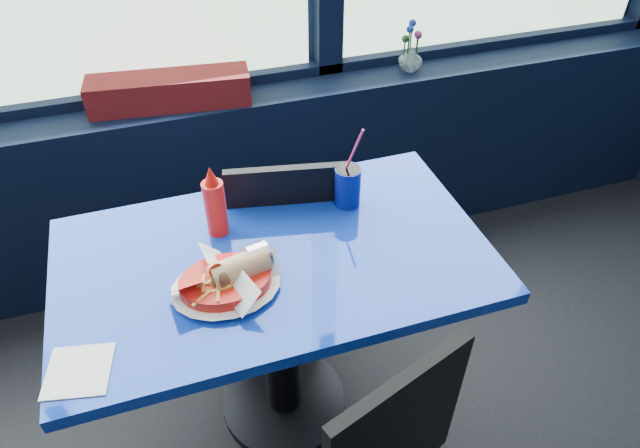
{
  "coord_description": "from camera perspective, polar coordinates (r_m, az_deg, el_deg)",
  "views": [
    {
      "loc": [
        0.07,
        0.86,
        1.85
      ],
      "look_at": [
        0.43,
        1.98,
        0.84
      ],
      "focal_mm": 32.0,
      "sensor_mm": 36.0,
      "label": 1
    }
  ],
  "objects": [
    {
      "name": "near_table",
      "position": [
        1.73,
        -4.33,
        -7.38
      ],
      "size": [
        1.2,
        0.7,
        0.75
      ],
      "color": "black",
      "rests_on": "ground"
    },
    {
      "name": "window_sill",
      "position": [
        2.48,
        -16.06,
        2.96
      ],
      "size": [
        5.0,
        0.26,
        0.8
      ],
      "primitive_type": "cube",
      "color": "black",
      "rests_on": "ground"
    },
    {
      "name": "planter_box",
      "position": [
        2.23,
        -14.81,
        12.78
      ],
      "size": [
        0.6,
        0.22,
        0.12
      ],
      "primitive_type": "cube",
      "rotation": [
        0.0,
        0.0,
        -0.12
      ],
      "color": "maroon",
      "rests_on": "window_sill"
    },
    {
      "name": "chair_near_back",
      "position": [
        2.01,
        -4.41,
        -1.51
      ],
      "size": [
        0.47,
        0.47,
        0.88
      ],
      "rotation": [
        0.0,
        0.0,
        2.95
      ],
      "color": "black",
      "rests_on": "ground"
    },
    {
      "name": "food_basket",
      "position": [
        1.5,
        -9.25,
        -5.53
      ],
      "size": [
        0.29,
        0.29,
        0.09
      ],
      "rotation": [
        0.0,
        0.0,
        -0.22
      ],
      "color": "red",
      "rests_on": "near_table"
    },
    {
      "name": "flower_vase",
      "position": [
        2.45,
        9.06,
        16.29
      ],
      "size": [
        0.12,
        0.13,
        0.21
      ],
      "rotation": [
        0.0,
        0.0,
        0.29
      ],
      "color": "silver",
      "rests_on": "window_sill"
    },
    {
      "name": "ketchup_bottle",
      "position": [
        1.63,
        -10.46,
        1.97
      ],
      "size": [
        0.06,
        0.06,
        0.23
      ],
      "color": "red",
      "rests_on": "near_table"
    },
    {
      "name": "soda_cup",
      "position": [
        1.73,
        2.79,
        3.88
      ],
      "size": [
        0.08,
        0.08,
        0.27
      ],
      "rotation": [
        0.0,
        0.0,
        0.38
      ],
      "color": "navy",
      "rests_on": "near_table"
    },
    {
      "name": "napkin",
      "position": [
        1.45,
        -22.98,
        -13.37
      ],
      "size": [
        0.17,
        0.17,
        0.0
      ],
      "primitive_type": "cube",
      "rotation": [
        0.0,
        0.0,
        -0.2
      ],
      "color": "white",
      "rests_on": "near_table"
    }
  ]
}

